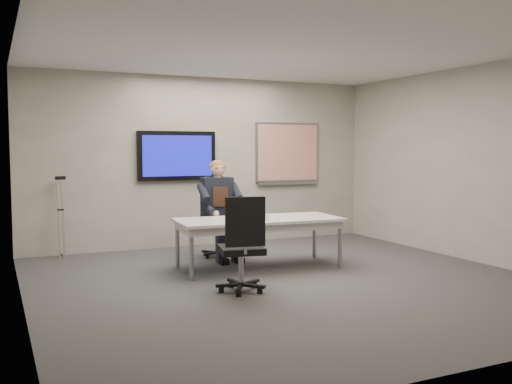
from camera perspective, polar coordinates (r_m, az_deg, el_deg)
name	(u,v)px	position (r m, az deg, el deg)	size (l,w,h in m)	color
floor	(290,282)	(7.03, 3.40, -8.95)	(6.00, 6.00, 0.02)	#3B3B3D
ceiling	(291,48)	(6.94, 3.50, 14.15)	(6.00, 6.00, 0.02)	silver
wall_back	(205,162)	(9.59, -5.13, 3.05)	(6.00, 0.02, 2.80)	gray
wall_front	(488,179)	(4.45, 22.19, 1.20)	(6.00, 0.02, 2.80)	gray
wall_left	(20,171)	(6.03, -22.53, 1.95)	(0.02, 6.00, 2.80)	gray
wall_right	(476,164)	(8.68, 21.16, 2.63)	(0.02, 6.00, 2.80)	gray
conference_table	(259,224)	(7.69, 0.28, -3.23)	(2.27, 1.08, 0.68)	silver
tv_display	(177,156)	(9.38, -7.90, 3.61)	(1.30, 0.09, 0.80)	black
whiteboard	(287,153)	(10.19, 3.17, 3.87)	(1.25, 0.08, 1.10)	gray
office_chair_far	(216,237)	(8.61, -4.00, -4.51)	(0.53, 0.53, 0.93)	black
office_chair_near	(242,262)	(6.45, -1.41, -7.05)	(0.62, 0.62, 1.10)	black
seated_person	(222,219)	(8.33, -3.44, -2.76)	(0.46, 0.79, 1.45)	#1E2232
crutch	(61,216)	(8.95, -18.95, -2.26)	(0.17, 0.26, 1.24)	#9EA0A6
laptop	(242,213)	(7.84, -1.43, -2.10)	(0.35, 0.35, 0.22)	#B3B3B5
name_tent	(260,217)	(7.40, 0.45, -2.55)	(0.24, 0.07, 0.10)	silver
pen	(260,221)	(7.31, 0.45, -2.96)	(0.01, 0.01, 0.13)	black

